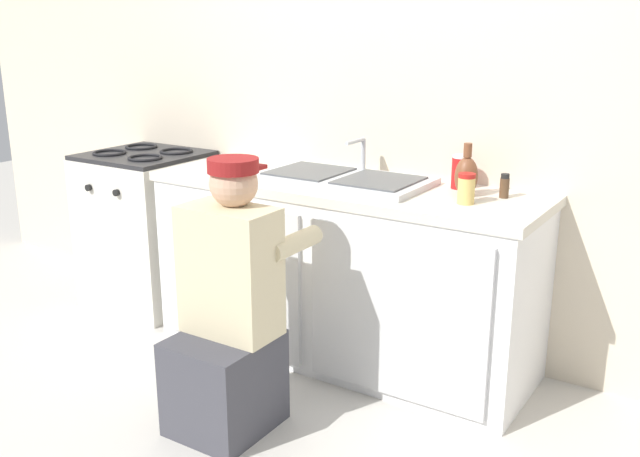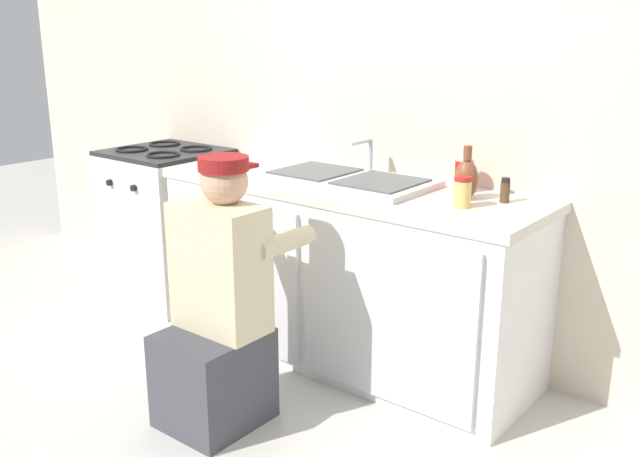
{
  "view_description": "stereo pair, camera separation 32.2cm",
  "coord_description": "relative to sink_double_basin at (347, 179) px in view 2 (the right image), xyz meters",
  "views": [
    {
      "loc": [
        1.67,
        -2.51,
        1.61
      ],
      "look_at": [
        0.0,
        0.1,
        0.7
      ],
      "focal_mm": 40.0,
      "sensor_mm": 36.0,
      "label": 1
    },
    {
      "loc": [
        1.94,
        -2.32,
        1.61
      ],
      "look_at": [
        0.0,
        0.1,
        0.7
      ],
      "focal_mm": 40.0,
      "sensor_mm": 36.0,
      "label": 2
    }
  ],
  "objects": [
    {
      "name": "ground_plane",
      "position": [
        0.0,
        -0.3,
        -0.9
      ],
      "size": [
        12.0,
        12.0,
        0.0
      ],
      "primitive_type": "plane",
      "color": "beige"
    },
    {
      "name": "back_wall",
      "position": [
        0.0,
        0.35,
        0.35
      ],
      "size": [
        6.0,
        0.1,
        2.5
      ],
      "primitive_type": "cube",
      "color": "beige",
      "rests_on": "ground_plane"
    },
    {
      "name": "counter_cabinet",
      "position": [
        0.0,
        -0.01,
        -0.48
      ],
      "size": [
        1.87,
        0.62,
        0.83
      ],
      "color": "white",
      "rests_on": "ground_plane"
    },
    {
      "name": "countertop",
      "position": [
        0.0,
        -0.0,
        -0.04
      ],
      "size": [
        1.91,
        0.62,
        0.04
      ],
      "primitive_type": "cube",
      "color": "beige",
      "rests_on": "counter_cabinet"
    },
    {
      "name": "sink_double_basin",
      "position": [
        0.0,
        0.0,
        0.0
      ],
      "size": [
        0.8,
        0.44,
        0.19
      ],
      "color": "silver",
      "rests_on": "countertop"
    },
    {
      "name": "stove_range",
      "position": [
        -1.32,
        -0.0,
        -0.45
      ],
      "size": [
        0.62,
        0.62,
        0.9
      ],
      "color": "silver",
      "rests_on": "ground_plane"
    },
    {
      "name": "plumber_person",
      "position": [
        -0.05,
        -0.8,
        -0.44
      ],
      "size": [
        0.42,
        0.61,
        1.1
      ],
      "color": "#3F3F47",
      "rests_on": "ground_plane"
    },
    {
      "name": "spice_bottle_pepper",
      "position": [
        0.73,
        0.11,
        0.03
      ],
      "size": [
        0.04,
        0.04,
        0.1
      ],
      "color": "#513823",
      "rests_on": "countertop"
    },
    {
      "name": "soda_cup_red",
      "position": [
        0.51,
        0.18,
        0.06
      ],
      "size": [
        0.08,
        0.08,
        0.15
      ],
      "color": "red",
      "rests_on": "countertop"
    },
    {
      "name": "condiment_jar",
      "position": [
        0.64,
        -0.07,
        0.05
      ],
      "size": [
        0.07,
        0.07,
        0.13
      ],
      "color": "#DBB760",
      "rests_on": "countertop"
    },
    {
      "name": "vase_decorative",
      "position": [
        0.58,
        0.06,
        0.07
      ],
      "size": [
        0.1,
        0.1,
        0.23
      ],
      "color": "brown",
      "rests_on": "countertop"
    }
  ]
}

